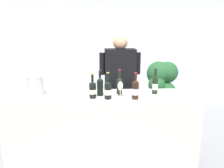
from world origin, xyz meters
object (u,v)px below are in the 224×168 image
(wine_bottle_2, at_px, (119,85))
(person_server, at_px, (120,93))
(ice_bucket, at_px, (35,86))
(wine_bottle_3, at_px, (93,90))
(wine_bottle_5, at_px, (100,86))
(wine_bottle_4, at_px, (108,90))
(wine_glass, at_px, (120,87))
(wine_bottle_1, at_px, (135,89))
(potted_shrub, at_px, (162,81))
(wine_bottle_0, at_px, (155,84))

(wine_bottle_2, xyz_separation_m, person_server, (0.04, 0.50, -0.26))
(wine_bottle_2, xyz_separation_m, ice_bucket, (-1.05, -0.04, 0.01))
(wine_bottle_3, xyz_separation_m, wine_bottle_5, (0.09, 0.10, 0.02))
(wine_bottle_3, relative_size, wine_bottle_4, 0.94)
(wine_bottle_5, relative_size, ice_bucket, 1.30)
(wine_bottle_3, xyz_separation_m, wine_glass, (0.34, 0.01, 0.03))
(wine_bottle_1, relative_size, wine_bottle_5, 1.00)
(wine_bottle_1, distance_m, wine_bottle_2, 0.28)
(wine_bottle_2, bearing_deg, wine_glass, -89.33)
(wine_bottle_3, height_order, potted_shrub, wine_bottle_3)
(wine_bottle_2, bearing_deg, wine_bottle_0, -0.03)
(wine_bottle_4, bearing_deg, wine_bottle_5, 125.28)
(wine_bottle_0, bearing_deg, person_server, 129.99)
(wine_bottle_1, xyz_separation_m, ice_bucket, (-1.23, 0.17, 0.01))
(wine_bottle_3, xyz_separation_m, wine_bottle_4, (0.18, -0.04, 0.01))
(wine_bottle_5, height_order, ice_bucket, wine_bottle_5)
(wine_bottle_5, bearing_deg, wine_bottle_4, -54.72)
(potted_shrub, bearing_deg, person_server, -137.81)
(wine_bottle_3, bearing_deg, potted_shrub, 49.34)
(wine_bottle_3, xyz_separation_m, ice_bucket, (-0.72, 0.12, 0.02))
(wine_bottle_2, xyz_separation_m, wine_bottle_5, (-0.25, -0.06, 0.01))
(wine_bottle_1, relative_size, wine_bottle_3, 1.06)
(wine_bottle_1, xyz_separation_m, wine_glass, (-0.18, 0.07, 0.01))
(person_server, bearing_deg, wine_bottle_4, -105.40)
(wine_bottle_0, xyz_separation_m, wine_bottle_1, (-0.28, -0.21, -0.00))
(wine_bottle_1, bearing_deg, wine_bottle_2, 130.01)
(wine_bottle_4, xyz_separation_m, person_server, (0.19, 0.69, -0.25))
(wine_bottle_0, xyz_separation_m, ice_bucket, (-1.51, -0.04, 0.00))
(wine_glass, bearing_deg, wine_bottle_4, -161.69)
(wine_bottle_1, xyz_separation_m, wine_bottle_5, (-0.42, 0.15, 0.00))
(wine_bottle_4, bearing_deg, wine_bottle_2, 52.57)
(ice_bucket, bearing_deg, wine_bottle_2, 2.07)
(wine_bottle_3, relative_size, wine_bottle_5, 0.94)
(wine_glass, bearing_deg, wine_bottle_0, 17.56)
(wine_glass, bearing_deg, wine_bottle_5, 160.73)
(wine_bottle_0, height_order, potted_shrub, wine_bottle_0)
(wine_glass, xyz_separation_m, potted_shrub, (0.89, 1.41, -0.27))
(wine_glass, height_order, ice_bucket, ice_bucket)
(wine_bottle_4, height_order, ice_bucket, wine_bottle_4)
(wine_bottle_3, bearing_deg, wine_bottle_1, -5.80)
(wine_bottle_0, bearing_deg, ice_bucket, -178.57)
(wine_bottle_0, xyz_separation_m, wine_glass, (-0.46, -0.14, 0.01))
(wine_bottle_0, bearing_deg, wine_bottle_2, 179.97)
(wine_bottle_1, height_order, wine_glass, wine_bottle_1)
(wine_bottle_2, xyz_separation_m, potted_shrub, (0.89, 1.27, -0.25))
(person_server, relative_size, potted_shrub, 1.43)
(wine_bottle_4, relative_size, person_server, 0.19)
(wine_bottle_5, bearing_deg, wine_bottle_0, 4.72)
(wine_glass, bearing_deg, wine_bottle_3, -177.70)
(wine_bottle_5, height_order, wine_glass, wine_bottle_5)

